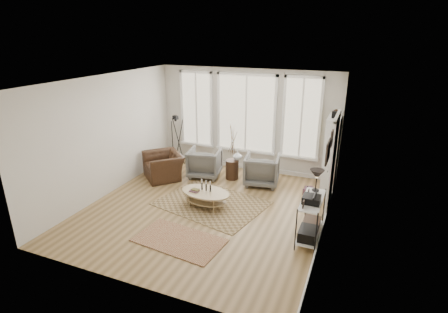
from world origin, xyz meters
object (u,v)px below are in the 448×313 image
at_px(bookcase, 331,153).
at_px(armchair_left, 205,163).
at_px(low_shelf, 311,214).
at_px(side_table, 232,154).
at_px(armchair_right, 262,170).
at_px(coffee_table, 205,195).
at_px(accent_chair, 164,166).

bearing_deg(bookcase, armchair_left, -171.68).
relative_size(low_shelf, side_table, 0.87).
distance_m(armchair_right, side_table, 0.91).
distance_m(coffee_table, armchair_right, 1.91).
height_order(bookcase, side_table, bookcase).
height_order(coffee_table, armchair_left, armchair_left).
distance_m(armchair_left, side_table, 0.84).
bearing_deg(side_table, coffee_table, -89.54).
height_order(bookcase, armchair_left, bookcase).
height_order(low_shelf, armchair_right, low_shelf).
xyz_separation_m(bookcase, side_table, (-2.52, -0.35, -0.24)).
bearing_deg(coffee_table, armchair_left, 115.52).
bearing_deg(armchair_right, accent_chair, 3.45).
bearing_deg(coffee_table, accent_chair, 148.25).
distance_m(armchair_left, accent_chair, 1.14).
bearing_deg(bookcase, coffee_table, -139.81).
bearing_deg(coffee_table, side_table, 90.46).
xyz_separation_m(coffee_table, side_table, (-0.01, 1.76, 0.43)).
bearing_deg(coffee_table, low_shelf, -9.38).
bearing_deg(accent_chair, side_table, 63.05).
height_order(low_shelf, side_table, side_table).
relative_size(armchair_left, accent_chair, 0.82).
distance_m(bookcase, armchair_right, 1.80).
relative_size(armchair_left, side_table, 0.58).
distance_m(low_shelf, armchair_right, 2.66).
relative_size(low_shelf, accent_chair, 1.22).
xyz_separation_m(low_shelf, accent_chair, (-4.23, 1.51, -0.16)).
distance_m(bookcase, coffee_table, 3.35).
distance_m(low_shelf, accent_chair, 4.50).
xyz_separation_m(coffee_table, armchair_left, (-0.78, 1.64, 0.11)).
height_order(armchair_left, side_table, side_table).
bearing_deg(side_table, armchair_left, -170.70).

